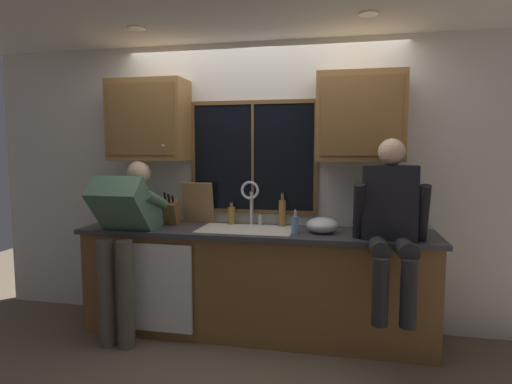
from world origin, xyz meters
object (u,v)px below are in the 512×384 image
(knife_block, at_px, (172,213))
(soap_dispenser, at_px, (295,225))
(cutting_board, at_px, (198,203))
(mixing_bowl, at_px, (322,225))
(person_standing, at_px, (125,229))
(bottle_tall_clear, at_px, (231,215))
(person_sitting_on_counter, at_px, (391,217))
(bottle_green_glass, at_px, (282,212))

(knife_block, bearing_deg, soap_dispenser, -9.44)
(cutting_board, bearing_deg, knife_block, -146.71)
(soap_dispenser, bearing_deg, mixing_bowl, 25.60)
(person_standing, bearing_deg, soap_dispenser, 6.93)
(cutting_board, xyz_separation_m, mixing_bowl, (1.15, -0.22, -0.13))
(person_standing, bearing_deg, knife_block, 53.90)
(mixing_bowl, xyz_separation_m, bottle_tall_clear, (-0.83, 0.23, 0.03))
(mixing_bowl, relative_size, bottle_tall_clear, 1.28)
(person_standing, distance_m, mixing_bowl, 1.64)
(cutting_board, distance_m, mixing_bowl, 1.18)
(person_sitting_on_counter, xyz_separation_m, bottle_tall_clear, (-1.34, 0.48, -0.10))
(knife_block, relative_size, cutting_board, 0.84)
(person_sitting_on_counter, distance_m, bottle_green_glass, 0.99)
(knife_block, relative_size, mixing_bowl, 1.22)
(knife_block, height_order, mixing_bowl, knife_block)
(person_standing, height_order, knife_block, person_standing)
(person_standing, xyz_separation_m, bottle_tall_clear, (0.78, 0.50, 0.07))
(cutting_board, xyz_separation_m, soap_dispenser, (0.93, -0.32, -0.11))
(mixing_bowl, height_order, bottle_green_glass, bottle_green_glass)
(person_sitting_on_counter, distance_m, mixing_bowl, 0.58)
(soap_dispenser, height_order, bottle_green_glass, bottle_green_glass)
(person_standing, relative_size, bottle_green_glass, 4.96)
(knife_block, xyz_separation_m, soap_dispenser, (1.14, -0.19, -0.03))
(person_sitting_on_counter, relative_size, soap_dispenser, 6.33)
(person_standing, xyz_separation_m, person_sitting_on_counter, (2.12, 0.01, 0.16))
(bottle_green_glass, bearing_deg, person_sitting_on_counter, -28.51)
(knife_block, distance_m, cutting_board, 0.26)
(person_standing, height_order, soap_dispenser, person_standing)
(knife_block, bearing_deg, bottle_tall_clear, 14.82)
(knife_block, distance_m, bottle_tall_clear, 0.54)
(cutting_board, relative_size, soap_dispenser, 1.93)
(cutting_board, bearing_deg, bottle_tall_clear, 0.54)
(bottle_green_glass, bearing_deg, person_standing, -158.78)
(cutting_board, distance_m, soap_dispenser, 1.00)
(cutting_board, bearing_deg, person_standing, -133.40)
(person_sitting_on_counter, bearing_deg, soap_dispenser, 167.79)
(person_standing, bearing_deg, mixing_bowl, 9.56)
(cutting_board, height_order, bottle_tall_clear, cutting_board)
(soap_dispenser, height_order, bottle_tall_clear, bottle_tall_clear)
(bottle_green_glass, bearing_deg, soap_dispenser, -64.72)
(person_standing, height_order, bottle_tall_clear, person_standing)
(mixing_bowl, relative_size, soap_dispenser, 1.33)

